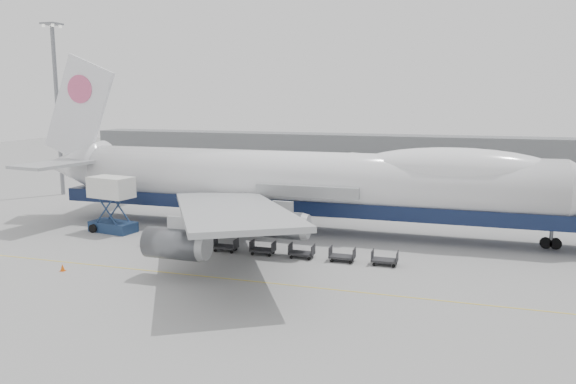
% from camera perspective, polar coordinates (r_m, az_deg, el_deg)
% --- Properties ---
extents(ground, '(260.00, 260.00, 0.00)m').
position_cam_1_polar(ground, '(51.70, -1.72, -6.97)').
color(ground, gray).
rests_on(ground, ground).
extents(apron_line, '(60.00, 0.15, 0.01)m').
position_cam_1_polar(apron_line, '(46.33, -4.16, -8.98)').
color(apron_line, gold).
rests_on(apron_line, ground).
extents(hangar, '(110.00, 8.00, 7.00)m').
position_cam_1_polar(hangar, '(120.25, 4.60, 4.24)').
color(hangar, slate).
rests_on(hangar, ground).
extents(floodlight_mast, '(2.40, 2.40, 25.43)m').
position_cam_1_polar(floodlight_mast, '(91.63, -22.42, 8.61)').
color(floodlight_mast, slate).
rests_on(floodlight_mast, ground).
extents(airliner, '(67.00, 55.30, 19.98)m').
position_cam_1_polar(airliner, '(61.53, 2.45, 1.08)').
color(airliner, white).
rests_on(airliner, ground).
extents(catering_truck, '(5.55, 4.26, 6.14)m').
position_cam_1_polar(catering_truck, '(64.71, -17.46, -0.89)').
color(catering_truck, navy).
rests_on(catering_truck, ground).
extents(traffic_cone, '(0.43, 0.43, 0.63)m').
position_cam_1_polar(traffic_cone, '(52.33, -21.93, -7.14)').
color(traffic_cone, '#DC540B').
rests_on(traffic_cone, ground).
extents(dolly_0, '(2.30, 1.35, 1.30)m').
position_cam_1_polar(dolly_0, '(58.28, -13.32, -4.77)').
color(dolly_0, '#2D2D30').
rests_on(dolly_0, ground).
extents(dolly_1, '(2.30, 1.35, 1.30)m').
position_cam_1_polar(dolly_1, '(56.47, -9.95, -5.12)').
color(dolly_1, '#2D2D30').
rests_on(dolly_1, ground).
extents(dolly_2, '(2.30, 1.35, 1.30)m').
position_cam_1_polar(dolly_2, '(54.86, -6.36, -5.47)').
color(dolly_2, '#2D2D30').
rests_on(dolly_2, ground).
extents(dolly_3, '(2.30, 1.35, 1.30)m').
position_cam_1_polar(dolly_3, '(53.49, -2.58, -5.81)').
color(dolly_3, '#2D2D30').
rests_on(dolly_3, ground).
extents(dolly_4, '(2.30, 1.35, 1.30)m').
position_cam_1_polar(dolly_4, '(52.36, 1.40, -6.15)').
color(dolly_4, '#2D2D30').
rests_on(dolly_4, ground).
extents(dolly_5, '(2.30, 1.35, 1.30)m').
position_cam_1_polar(dolly_5, '(51.49, 5.53, -6.47)').
color(dolly_5, '#2D2D30').
rests_on(dolly_5, ground).
extents(dolly_6, '(2.30, 1.35, 1.30)m').
position_cam_1_polar(dolly_6, '(50.89, 9.79, -6.76)').
color(dolly_6, '#2D2D30').
rests_on(dolly_6, ground).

